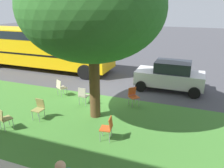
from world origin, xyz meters
TOP-DOWN VIEW (x-y plane):
  - ground at (0.00, 0.00)m, footprint 80.00×80.00m
  - grass_verge at (0.00, 3.20)m, footprint 48.00×6.00m
  - street_tree at (-0.47, 2.47)m, footprint 5.49×5.49m
  - chair_0 at (2.34, 4.74)m, footprint 0.54×0.54m
  - chair_1 at (2.17, 1.04)m, footprint 0.56×0.56m
  - chair_2 at (-1.65, 3.98)m, footprint 0.48×0.48m
  - chair_3 at (-1.70, 0.81)m, footprint 0.59×0.59m
  - chair_4 at (0.55, 1.62)m, footprint 0.44×0.45m
  - chair_5 at (1.64, 3.53)m, footprint 0.44×0.44m
  - parked_car at (-3.06, -1.93)m, footprint 3.70×1.92m
  - school_bus at (6.27, -3.18)m, footprint 10.40×2.80m

SIDE VIEW (x-z plane):
  - ground at x=0.00m, z-range 0.00..0.00m
  - grass_verge at x=0.00m, z-range 0.00..0.01m
  - chair_0 at x=2.34m, z-range 0.08..0.96m
  - chair_1 at x=2.17m, z-range 0.08..0.96m
  - chair_2 at x=-1.65m, z-range 0.08..0.96m
  - chair_3 at x=-1.70m, z-range 0.08..0.96m
  - chair_4 at x=0.55m, z-range 0.08..0.96m
  - chair_5 at x=1.64m, z-range 0.08..0.96m
  - parked_car at x=-3.06m, z-range 0.01..1.66m
  - school_bus at x=6.27m, z-range 0.32..3.20m
  - street_tree at x=-0.47m, z-range 1.21..7.71m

